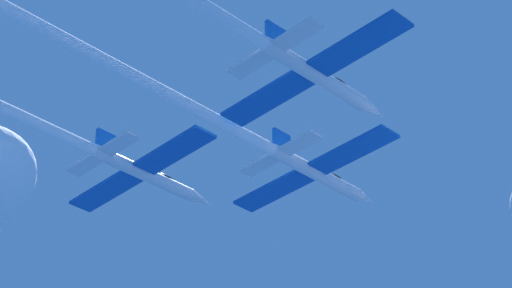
# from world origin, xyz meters

# --- Properties ---
(jet_lead) EXTENTS (16.20, 51.75, 2.68)m
(jet_lead) POSITION_xyz_m (0.74, -14.44, -0.68)
(jet_lead) COLOR silver
(jet_left_wing) EXTENTS (16.20, 44.43, 2.68)m
(jet_left_wing) POSITION_xyz_m (-9.16, -20.93, -0.49)
(jet_left_wing) COLOR silver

